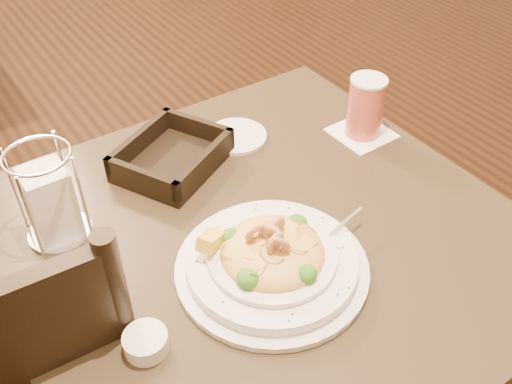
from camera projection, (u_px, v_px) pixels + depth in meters
main_table at (261, 308)px, 1.20m from camera, size 0.90×0.90×0.73m
pasta_bowl at (272, 259)px, 0.96m from camera, size 0.37×0.33×0.11m
drink_glass at (365, 108)px, 1.24m from camera, size 0.13×0.13×0.14m
bread_basket at (172, 158)px, 1.18m from camera, size 0.27×0.25×0.06m
napkin_caddy at (51, 201)px, 0.99m from camera, size 0.11×0.11×0.18m
side_plate at (236, 136)px, 1.27m from camera, size 0.16×0.16×0.01m
butter_ramekin at (146, 342)px, 0.85m from camera, size 0.07×0.07×0.03m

